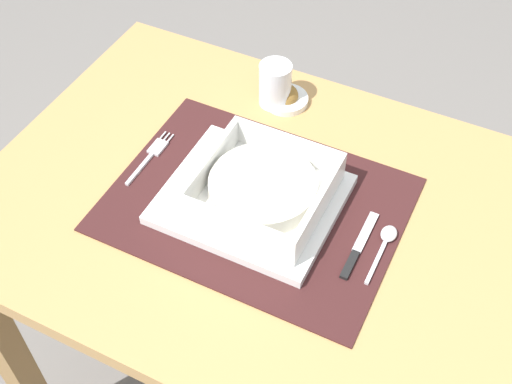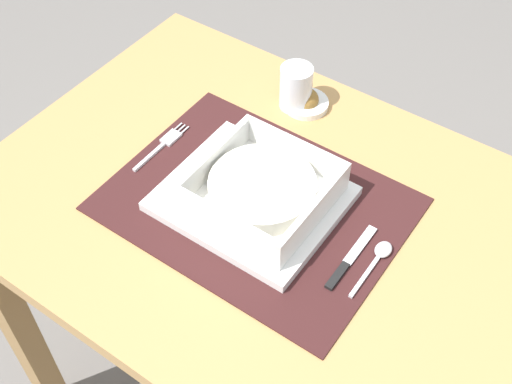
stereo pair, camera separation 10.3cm
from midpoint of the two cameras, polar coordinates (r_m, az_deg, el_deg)
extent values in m
cube|color=#B2844C|center=(1.06, 4.20, -2.20)|extent=(0.94, 0.66, 0.03)
cube|color=olive|center=(1.43, -17.56, -11.11)|extent=(0.05, 0.05, 0.71)
cube|color=olive|center=(1.65, -3.67, 2.31)|extent=(0.05, 0.05, 0.71)
cube|color=#381919|center=(1.05, 2.80, -1.19)|extent=(0.45, 0.34, 0.00)
cube|color=white|center=(1.04, 2.45, -0.72)|extent=(0.27, 0.23, 0.02)
cube|color=white|center=(1.03, 3.38, -0.61)|extent=(0.19, 0.19, 0.01)
cube|color=white|center=(1.04, -0.80, 2.58)|extent=(0.01, 0.19, 0.05)
cube|color=white|center=(0.98, 7.97, -1.88)|extent=(0.01, 0.19, 0.05)
cube|color=white|center=(0.96, 0.48, -2.94)|extent=(0.17, 0.01, 0.05)
cube|color=white|center=(1.07, 6.13, 3.44)|extent=(0.17, 0.01, 0.05)
cylinder|color=silver|center=(1.02, 3.43, 0.13)|extent=(0.17, 0.17, 0.03)
cube|color=silver|center=(1.12, -6.50, 2.86)|extent=(0.01, 0.08, 0.00)
cube|color=silver|center=(1.15, -4.73, 4.51)|extent=(0.02, 0.04, 0.00)
cylinder|color=silver|center=(1.17, -4.19, 5.43)|extent=(0.00, 0.02, 0.00)
cylinder|color=silver|center=(1.16, -3.89, 5.29)|extent=(0.00, 0.02, 0.00)
cylinder|color=silver|center=(1.16, -3.59, 5.14)|extent=(0.00, 0.02, 0.00)
cube|color=silver|center=(0.98, 12.22, -7.28)|extent=(0.01, 0.08, 0.00)
ellipsoid|color=silver|center=(1.01, 13.68, -4.96)|extent=(0.02, 0.03, 0.01)
cube|color=black|center=(0.98, 9.97, -7.23)|extent=(0.01, 0.05, 0.01)
cube|color=silver|center=(1.01, 11.76, -4.62)|extent=(0.01, 0.08, 0.00)
cylinder|color=white|center=(1.20, 5.91, 8.75)|extent=(0.06, 0.06, 0.08)
cylinder|color=gold|center=(1.21, 5.86, 8.22)|extent=(0.05, 0.05, 0.05)
cylinder|color=white|center=(1.22, 6.74, 7.36)|extent=(0.08, 0.08, 0.01)
sphere|color=olive|center=(1.21, 6.77, 7.68)|extent=(0.04, 0.04, 0.04)
camera|label=1|loc=(0.05, -87.13, 3.26)|focal=46.95mm
camera|label=2|loc=(0.05, 92.87, -3.26)|focal=46.95mm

